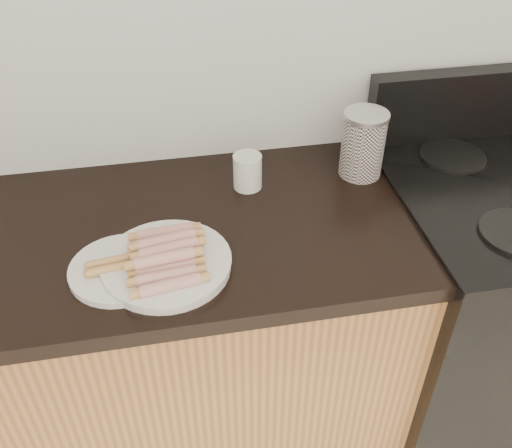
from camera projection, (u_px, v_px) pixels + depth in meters
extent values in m
cube|color=silver|center=(221.00, 10.00, 1.36)|extent=(4.00, 0.04, 2.60)
cube|color=black|center=(496.00, 309.00, 1.76)|extent=(0.76, 0.65, 0.90)
cube|color=black|center=(497.00, 101.00, 1.62)|extent=(0.76, 0.06, 0.20)
cylinder|color=black|center=(453.00, 156.00, 1.57)|extent=(0.18, 0.18, 0.01)
cylinder|color=white|center=(167.00, 265.00, 1.23)|extent=(0.37, 0.37, 0.02)
cylinder|color=white|center=(120.00, 269.00, 1.23)|extent=(0.27, 0.27, 0.02)
cylinder|color=#9B423A|center=(169.00, 286.00, 1.15)|extent=(0.13, 0.04, 0.03)
cylinder|color=#9B423A|center=(168.00, 276.00, 1.18)|extent=(0.13, 0.04, 0.03)
cylinder|color=#9B423A|center=(167.00, 266.00, 1.20)|extent=(0.13, 0.04, 0.03)
cylinder|color=#9B423A|center=(166.00, 257.00, 1.22)|extent=(0.13, 0.04, 0.03)
cylinder|color=#9B423A|center=(165.00, 249.00, 1.24)|extent=(0.13, 0.04, 0.03)
cylinder|color=#9B423A|center=(164.00, 240.00, 1.27)|extent=(0.13, 0.04, 0.03)
cylinder|color=#9B423A|center=(164.00, 232.00, 1.29)|extent=(0.13, 0.04, 0.03)
cylinder|color=#9B423A|center=(166.00, 258.00, 1.18)|extent=(0.13, 0.04, 0.03)
cylinder|color=#9B423A|center=(165.00, 249.00, 1.21)|extent=(0.13, 0.04, 0.03)
cylinder|color=#9B423A|center=(164.00, 241.00, 1.23)|extent=(0.13, 0.04, 0.03)
cylinder|color=#BF662D|center=(119.00, 267.00, 1.21)|extent=(0.13, 0.04, 0.02)
cylinder|color=#BF662D|center=(119.00, 259.00, 1.23)|extent=(0.13, 0.04, 0.02)
cylinder|color=white|center=(363.00, 146.00, 1.48)|extent=(0.11, 0.11, 0.17)
cylinder|color=silver|center=(367.00, 115.00, 1.43)|extent=(0.12, 0.12, 0.01)
cylinder|color=white|center=(248.00, 171.00, 1.46)|extent=(0.10, 0.10, 0.09)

